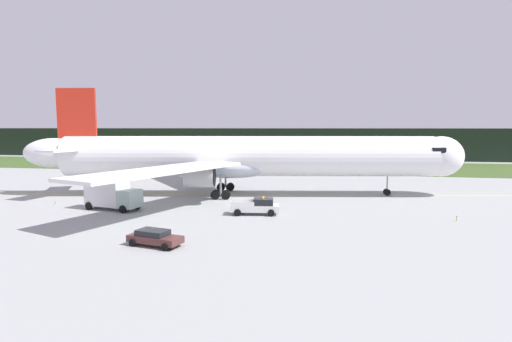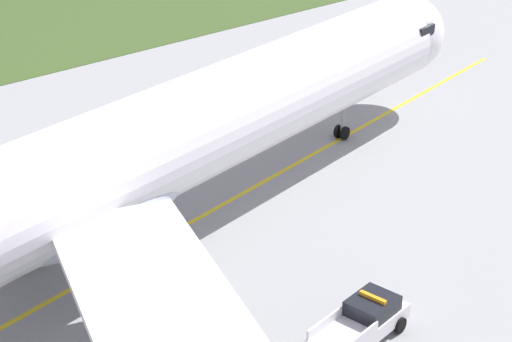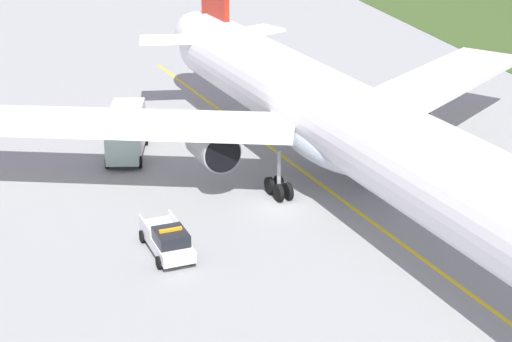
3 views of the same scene
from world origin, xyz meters
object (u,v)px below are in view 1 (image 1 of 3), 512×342
Objects in this scene: ops_pickup_truck at (257,206)px; catering_truck at (111,193)px; airliner at (244,157)px; staff_car at (155,237)px.

catering_truck is (-17.07, -0.44, 1.02)m from ops_pickup_truck.
staff_car is (-1.64, -26.01, -4.64)m from airliner.
airliner is 26.48m from staff_car.
catering_truck is at bearing 130.96° from staff_car.
ops_pickup_truck is 17.11m from catering_truck.
ops_pickup_truck is 14.60m from staff_car.
airliner reaches higher than staff_car.
catering_truck is (-12.86, -13.09, -3.42)m from airliner.
catering_truck reaches higher than ops_pickup_truck.
ops_pickup_truck is (4.21, -12.64, -4.44)m from airliner.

